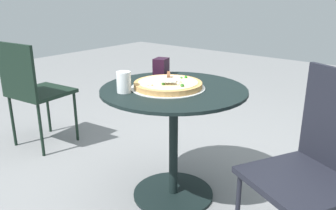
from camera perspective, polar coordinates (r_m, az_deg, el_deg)
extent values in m
plane|color=gray|center=(2.32, 0.86, -14.54)|extent=(10.00, 10.00, 0.00)
cylinder|color=black|center=(2.02, 0.96, 2.57)|extent=(0.86, 0.86, 0.02)
cylinder|color=black|center=(2.14, 0.91, -6.46)|extent=(0.05, 0.05, 0.68)
cylinder|color=black|center=(2.31, 0.86, -14.35)|extent=(0.51, 0.51, 0.02)
cylinder|color=silver|center=(2.02, 0.00, 2.89)|extent=(0.44, 0.44, 0.00)
cylinder|color=tan|center=(2.02, 0.00, 3.37)|extent=(0.40, 0.40, 0.03)
cylinder|color=beige|center=(2.01, 0.00, 3.83)|extent=(0.35, 0.35, 0.00)
sphere|color=#2D6B29|center=(2.01, -0.56, 3.98)|extent=(0.01, 0.01, 0.01)
sphere|color=#F5E3C8|center=(1.99, 1.91, 3.88)|extent=(0.02, 0.02, 0.02)
sphere|color=#27741E|center=(2.10, 2.99, 4.60)|extent=(0.02, 0.02, 0.02)
sphere|color=#F0ECCB|center=(1.93, -2.88, 3.38)|extent=(0.02, 0.02, 0.02)
sphere|color=#2C752C|center=(2.09, 2.23, 4.53)|extent=(0.01, 0.01, 0.01)
sphere|color=#316E28|center=(1.91, 2.37, 3.23)|extent=(0.02, 0.02, 0.02)
sphere|color=beige|center=(1.93, -3.41, 3.34)|extent=(0.02, 0.02, 0.02)
sphere|color=#37722B|center=(1.95, -0.84, 3.51)|extent=(0.02, 0.02, 0.02)
sphere|color=silver|center=(1.95, 1.65, 3.53)|extent=(0.02, 0.02, 0.02)
cube|color=silver|center=(1.97, 0.07, 4.13)|extent=(0.13, 0.12, 0.00)
cube|color=brown|center=(2.07, 0.10, 5.03)|extent=(0.10, 0.08, 0.02)
cylinder|color=white|center=(1.94, -7.32, 3.78)|extent=(0.08, 0.08, 0.12)
cube|color=black|center=(2.32, -1.15, 6.33)|extent=(0.12, 0.11, 0.11)
cube|color=black|center=(3.05, -20.16, 1.97)|extent=(0.47, 0.47, 0.03)
cube|color=black|center=(2.89, -23.76, 5.23)|extent=(0.07, 0.42, 0.42)
cylinder|color=black|center=(3.37, -19.20, -0.66)|extent=(0.02, 0.02, 0.44)
cylinder|color=black|center=(3.10, -14.98, -1.87)|extent=(0.02, 0.02, 0.44)
cylinder|color=black|center=(3.17, -24.29, -2.45)|extent=(0.02, 0.02, 0.44)
cylinder|color=black|center=(2.89, -20.26, -3.93)|extent=(0.02, 0.02, 0.44)
cube|color=black|center=(1.69, 21.01, -11.68)|extent=(0.59, 0.59, 0.03)
cylinder|color=black|center=(2.04, 20.37, -13.72)|extent=(0.02, 0.02, 0.43)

